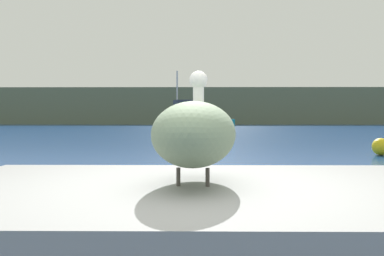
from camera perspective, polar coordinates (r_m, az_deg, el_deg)
hillside_backdrop at (r=70.56m, az=0.61°, el=3.01°), size 140.00×10.79×6.03m
pier_dock at (r=3.08m, az=0.24°, el=-15.79°), size 3.89×2.39×0.85m
pelican at (r=2.95m, az=0.26°, el=-0.71°), size 0.70×1.47×0.87m
fishing_boat_teal at (r=34.62m, az=0.36°, el=0.92°), size 6.38×3.64×5.15m
mooring_buoy at (r=15.39m, az=25.02°, el=-2.40°), size 0.60×0.60×0.60m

